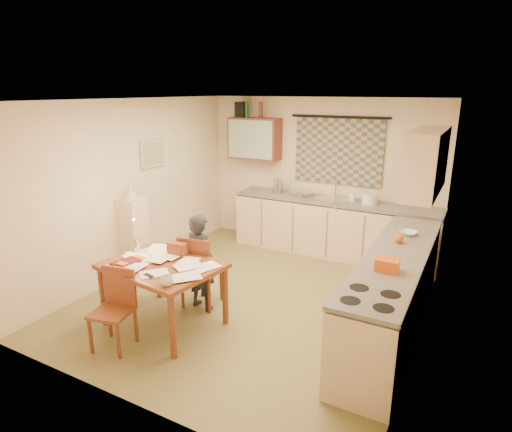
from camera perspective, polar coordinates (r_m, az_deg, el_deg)
The scene contains 44 objects.
floor at distance 5.71m, azimuth 0.07°, elevation -10.84°, with size 4.00×4.50×0.02m, color olive.
ceiling at distance 5.07m, azimuth 0.08°, elevation 15.35°, with size 4.00×4.50×0.02m, color white.
wall_back at distance 7.27m, azimuth 8.56°, elevation 5.54°, with size 4.00×0.02×2.50m, color beige.
wall_front at distance 3.53m, azimuth -17.65°, elevation -7.06°, with size 4.00×0.02×2.50m, color beige.
wall_left at distance 6.42m, azimuth -15.98°, elevation 3.62°, with size 0.02×4.50×2.50m, color beige.
wall_right at distance 4.69m, azimuth 22.29°, elevation -1.68°, with size 0.02×4.50×2.50m, color beige.
window_blind at distance 7.07m, azimuth 10.89°, elevation 8.41°, with size 1.45×0.03×1.05m, color #325478.
curtain_rod at distance 7.00m, azimuth 11.09°, elevation 12.85°, with size 0.04×0.04×1.60m, color black.
wall_cabinet at distance 7.49m, azimuth -0.17°, elevation 10.30°, with size 0.90×0.34×0.70m, color brown.
wall_cabinet_glass at distance 7.34m, azimuth -0.81°, elevation 10.18°, with size 0.84×0.02×0.64m, color #99B2A5.
upper_cabinet_right at distance 5.11m, azimuth 21.75°, elevation 6.75°, with size 0.34×1.30×0.70m, color beige.
framed_print at distance 6.60m, azimuth -13.62°, elevation 8.12°, with size 0.04×0.50×0.40m, color beige.
print_canvas at distance 6.58m, azimuth -13.46°, elevation 8.11°, with size 0.01×0.42×0.32m, color beige.
counter_back at distance 7.07m, azimuth 10.20°, elevation -1.54°, with size 3.30×0.62×0.92m.
counter_right at distance 5.03m, azimuth 17.77°, elevation -9.80°, with size 0.62×2.95×0.92m.
stove at distance 4.05m, azimuth 14.54°, elevation -16.34°, with size 0.59×0.59×0.91m.
sink at distance 6.96m, azimuth 10.10°, elevation 1.85°, with size 0.55×0.45×0.10m, color silver.
tap at distance 7.09m, azimuth 10.56°, elevation 3.59°, with size 0.03×0.03×0.28m, color silver.
dish_rack at distance 7.13m, azimuth 5.96°, elevation 2.95°, with size 0.35×0.30×0.06m, color silver.
kettle at distance 7.26m, azimuth 3.01°, elevation 4.01°, with size 0.18×0.18×0.24m, color silver.
mixing_bowl at distance 6.78m, azimuth 14.94°, elevation 2.20°, with size 0.24×0.24×0.16m, color white.
soap_bottle at distance 6.89m, azimuth 12.64°, elevation 2.68°, with size 0.10×0.10×0.18m, color white.
bowl at distance 5.50m, azimuth 19.64°, elevation -2.16°, with size 0.23×0.23×0.05m, color white.
orange_bag at distance 4.37m, azimuth 17.11°, elevation -6.24°, with size 0.22×0.16×0.12m, color #EB5C12.
fruit_orange at distance 5.18m, azimuth 18.51°, elevation -2.89°, with size 0.10×0.10×0.10m, color #EB5C12.
speaker at distance 7.58m, azimuth -1.99°, elevation 14.01°, with size 0.16×0.20×0.26m, color black.
bottle_green at distance 7.53m, azimuth -1.29°, elevation 14.00°, with size 0.07×0.07×0.26m, color #195926.
bottle_brown at distance 7.40m, azimuth 0.63°, elevation 13.95°, with size 0.07×0.07×0.26m, color brown.
dining_table at distance 5.06m, azimuth -12.16°, elevation -10.12°, with size 1.35×1.09×0.75m.
chair_far at distance 5.44m, azimuth -7.29°, elevation -8.91°, with size 0.49×0.49×0.94m.
chair_near at distance 4.84m, azimuth -18.40°, elevation -13.51°, with size 0.45×0.45×0.84m.
person at distance 5.25m, azimuth -7.42°, elevation -6.10°, with size 0.48×0.36×1.21m, color black.
shelf_stand at distance 6.31m, azimuth -15.95°, elevation -2.87°, with size 0.32×0.30×1.17m, color beige.
lampshade at distance 6.12m, azimuth -16.46°, elevation 3.28°, with size 0.20×0.20×0.22m, color beige.
letter_rack at distance 5.06m, azimuth -10.45°, elevation -4.39°, with size 0.22×0.10×0.16m, color brown.
mug at distance 4.36m, azimuth -11.79°, elevation -8.48°, with size 0.14×0.14×0.10m, color white.
magazine at distance 5.08m, azimuth -17.65°, elevation -5.66°, with size 0.26×0.32×0.03m, color maroon.
book at distance 5.13m, azimuth -16.66°, elevation -5.42°, with size 0.20×0.26×0.02m, color #EB5C12.
orange_box at distance 4.94m, azimuth -17.44°, elevation -6.22°, with size 0.12×0.08×0.04m, color #EB5C12.
eyeglasses at distance 4.62m, azimuth -14.12°, elevation -7.73°, with size 0.13×0.04×0.02m, color black.
candle_holder at distance 5.26m, azimuth -15.61°, elevation -3.83°, with size 0.06×0.06×0.18m, color silver.
candle at distance 5.21m, azimuth -15.99°, elevation -1.72°, with size 0.02×0.02×0.22m, color white.
candle_flame at distance 5.17m, azimuth -15.95°, elevation -0.43°, with size 0.02×0.02×0.02m, color #FFCC66.
papers at distance 4.94m, azimuth -12.77°, elevation -5.91°, with size 1.24×0.92×0.03m.
Camera 1 is at (2.39, -4.47, 2.62)m, focal length 30.00 mm.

